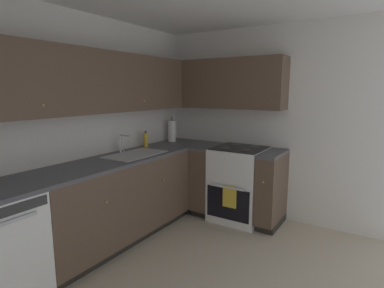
# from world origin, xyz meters

# --- Properties ---
(wall_back) EXTENTS (4.04, 0.05, 2.41)m
(wall_back) POSITION_xyz_m (0.00, 1.46, 1.20)
(wall_back) COLOR silver
(wall_back) RESTS_ON ground_plane
(wall_right) EXTENTS (0.05, 2.98, 2.41)m
(wall_right) POSITION_xyz_m (1.99, 0.00, 1.20)
(wall_right) COLOR silver
(wall_right) RESTS_ON ground_plane
(lower_cabinets_back) EXTENTS (1.89, 0.62, 0.88)m
(lower_cabinets_back) POSITION_xyz_m (0.42, 1.14, 0.44)
(lower_cabinets_back) COLOR brown
(lower_cabinets_back) RESTS_ON ground_plane
(countertop_back) EXTENTS (3.10, 0.60, 0.03)m
(countertop_back) POSITION_xyz_m (0.42, 1.14, 0.90)
(countertop_back) COLOR #4C4C51
(countertop_back) RESTS_ON lower_cabinets_back
(lower_cabinets_right) EXTENTS (0.62, 1.10, 0.88)m
(lower_cabinets_right) POSITION_xyz_m (1.67, 0.31, 0.44)
(lower_cabinets_right) COLOR brown
(lower_cabinets_right) RESTS_ON ground_plane
(countertop_right) EXTENTS (0.60, 1.10, 0.03)m
(countertop_right) POSITION_xyz_m (1.67, 0.31, 0.90)
(countertop_right) COLOR #4C4C51
(countertop_right) RESTS_ON lower_cabinets_right
(oven_range) EXTENTS (0.68, 0.62, 1.06)m
(oven_range) POSITION_xyz_m (1.69, 0.27, 0.47)
(oven_range) COLOR white
(oven_range) RESTS_ON ground_plane
(upper_cabinets_back) EXTENTS (2.78, 0.34, 0.62)m
(upper_cabinets_back) POSITION_xyz_m (0.26, 1.28, 1.71)
(upper_cabinets_back) COLOR brown
(upper_cabinets_right) EXTENTS (0.32, 1.65, 0.62)m
(upper_cabinets_right) POSITION_xyz_m (1.81, 0.61, 1.71)
(upper_cabinets_right) COLOR brown
(sink) EXTENTS (0.68, 0.40, 0.10)m
(sink) POSITION_xyz_m (0.70, 1.11, 0.87)
(sink) COLOR #B7B7BC
(sink) RESTS_ON countertop_back
(faucet) EXTENTS (0.07, 0.16, 0.21)m
(faucet) POSITION_xyz_m (0.71, 1.32, 1.04)
(faucet) COLOR silver
(faucet) RESTS_ON countertop_back
(soap_bottle) EXTENTS (0.06, 0.06, 0.21)m
(soap_bottle) POSITION_xyz_m (1.13, 1.32, 1.01)
(soap_bottle) COLOR gold
(soap_bottle) RESTS_ON countertop_back
(paper_towel_roll) EXTENTS (0.11, 0.11, 0.36)m
(paper_towel_roll) POSITION_xyz_m (1.66, 1.30, 1.06)
(paper_towel_roll) COLOR white
(paper_towel_roll) RESTS_ON countertop_back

